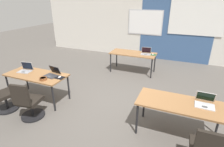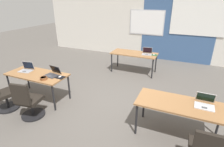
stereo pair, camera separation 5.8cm
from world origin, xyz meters
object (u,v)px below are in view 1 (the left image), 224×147
(desk_far_center, at_px, (133,54))
(snack_bowl, at_px, (43,79))
(laptop_far_right, at_px, (146,53))
(mouse_near_left_inner, at_px, (60,77))
(desk_near_right, at_px, (180,106))
(laptop_near_left_end, at_px, (26,69))
(mouse_far_right, at_px, (153,54))
(laptop_near_left_inner, at_px, (52,74))
(chair_near_left_inner, at_px, (28,104))
(laptop_near_right_end, at_px, (205,103))
(desk_near_left, at_px, (36,76))
(chair_near_left_end, at_px, (1,97))

(desk_far_center, xyz_separation_m, snack_bowl, (-1.33, -3.00, 0.10))
(laptop_far_right, bearing_deg, mouse_near_left_inner, -125.62)
(desk_near_right, xyz_separation_m, laptop_near_left_end, (-3.90, 0.05, 0.11))
(desk_far_center, relative_size, laptop_far_right, 4.40)
(desk_far_center, xyz_separation_m, mouse_far_right, (0.69, 0.03, 0.08))
(desk_near_right, height_order, laptop_near_left_inner, laptop_near_left_inner)
(chair_near_left_inner, distance_m, laptop_near_right_end, 3.60)
(desk_far_center, bearing_deg, laptop_near_left_inner, -115.77)
(laptop_near_left_inner, bearing_deg, chair_near_left_inner, -83.44)
(laptop_near_left_inner, distance_m, snack_bowl, 0.29)
(desk_near_right, distance_m, laptop_near_right_end, 0.43)
(snack_bowl, bearing_deg, desk_near_left, 154.57)
(mouse_near_left_inner, xyz_separation_m, laptop_near_right_end, (3.21, 0.04, 0.03))
(mouse_near_left_inner, xyz_separation_m, chair_near_left_end, (-1.09, -0.82, -0.36))
(laptop_near_left_end, bearing_deg, desk_near_left, -17.57)
(mouse_near_left_inner, distance_m, laptop_near_left_end, 1.10)
(desk_near_left, distance_m, laptop_far_right, 3.58)
(chair_near_left_inner, bearing_deg, desk_near_right, -176.13)
(desk_far_center, bearing_deg, mouse_near_left_inner, -111.05)
(desk_near_left, bearing_deg, laptop_far_right, 52.06)
(laptop_near_left_inner, relative_size, laptop_near_right_end, 1.09)
(laptop_far_right, xyz_separation_m, mouse_far_right, (0.23, 0.01, -0.03))
(chair_near_left_inner, height_order, laptop_near_left_end, laptop_near_left_end)
(mouse_far_right, xyz_separation_m, mouse_near_left_inner, (-1.74, -2.77, 0.00))
(laptop_far_right, relative_size, mouse_far_right, 3.22)
(desk_near_left, bearing_deg, laptop_near_left_end, 172.69)
(mouse_near_left_inner, bearing_deg, desk_near_right, -1.18)
(chair_near_left_inner, bearing_deg, laptop_near_left_inner, -100.91)
(chair_near_left_inner, bearing_deg, laptop_far_right, -126.15)
(mouse_far_right, distance_m, laptop_near_left_end, 3.97)
(laptop_far_right, bearing_deg, mouse_far_right, -4.80)
(laptop_far_right, relative_size, chair_near_left_end, 0.40)
(chair_near_left_inner, height_order, snack_bowl, chair_near_left_inner)
(mouse_near_left_inner, height_order, chair_near_left_end, chair_near_left_end)
(desk_far_center, relative_size, chair_near_left_inner, 1.74)
(laptop_near_right_end, height_order, chair_near_left_end, laptop_near_right_end)
(laptop_near_right_end, height_order, snack_bowl, laptop_near_right_end)
(laptop_near_left_end, bearing_deg, desk_far_center, 41.70)
(desk_far_center, xyz_separation_m, laptop_far_right, (0.45, 0.02, 0.11))
(desk_near_left, bearing_deg, snack_bowl, -25.43)
(laptop_near_left_end, bearing_deg, mouse_far_right, 34.17)
(desk_near_left, xyz_separation_m, desk_far_center, (1.75, 2.80, 0.00))
(laptop_far_right, distance_m, mouse_near_left_inner, 3.15)
(desk_far_center, distance_m, laptop_near_left_inner, 3.01)
(laptop_far_right, bearing_deg, snack_bowl, -127.64)
(desk_far_center, bearing_deg, desk_near_right, -57.99)
(desk_near_right, xyz_separation_m, chair_near_left_inner, (-3.07, -0.74, -0.28))
(laptop_far_right, xyz_separation_m, laptop_near_right_end, (1.70, -2.72, -0.00))
(mouse_far_right, relative_size, laptop_near_left_inner, 0.31)
(laptop_far_right, height_order, mouse_near_left_inner, laptop_far_right)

